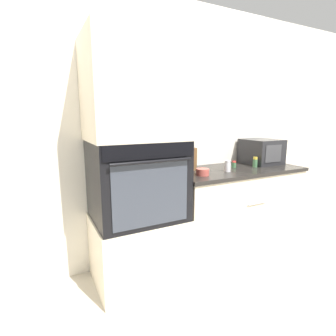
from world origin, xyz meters
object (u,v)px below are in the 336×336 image
(condiment_jar_near, at_px, (228,166))
(microwave, at_px, (261,151))
(condiment_jar_mid, at_px, (234,164))
(wall_oven, at_px, (137,180))
(bowl, at_px, (203,172))
(condiment_jar_far, at_px, (255,162))
(knife_block, at_px, (189,159))

(condiment_jar_near, bearing_deg, microwave, 16.44)
(microwave, xyz_separation_m, condiment_jar_mid, (-0.43, -0.05, -0.10))
(wall_oven, height_order, bowl, wall_oven)
(condiment_jar_near, height_order, condiment_jar_mid, condiment_jar_near)
(microwave, bearing_deg, condiment_jar_far, -148.37)
(condiment_jar_far, bearing_deg, condiment_jar_mid, 158.25)
(knife_block, xyz_separation_m, condiment_jar_far, (0.69, -0.18, -0.06))
(wall_oven, height_order, condiment_jar_far, wall_oven)
(microwave, bearing_deg, condiment_jar_near, -163.56)
(microwave, relative_size, knife_block, 1.43)
(condiment_jar_near, relative_size, condiment_jar_mid, 1.56)
(wall_oven, xyz_separation_m, knife_block, (0.58, 0.14, 0.11))
(condiment_jar_mid, bearing_deg, condiment_jar_far, -21.75)
(condiment_jar_mid, bearing_deg, condiment_jar_near, -145.69)
(condiment_jar_far, bearing_deg, wall_oven, 178.24)
(wall_oven, distance_m, condiment_jar_far, 1.28)
(wall_oven, relative_size, bowl, 6.26)
(microwave, distance_m, condiment_jar_mid, 0.44)
(microwave, distance_m, condiment_jar_near, 0.65)
(knife_block, height_order, condiment_jar_near, knife_block)
(wall_oven, xyz_separation_m, microwave, (1.50, 0.10, 0.14))
(condiment_jar_near, distance_m, condiment_jar_mid, 0.23)
(condiment_jar_far, bearing_deg, condiment_jar_near, -173.19)
(condiment_jar_near, relative_size, condiment_jar_far, 0.99)
(bowl, distance_m, condiment_jar_mid, 0.52)
(condiment_jar_mid, bearing_deg, wall_oven, -177.64)
(knife_block, relative_size, condiment_jar_far, 2.51)
(wall_oven, bearing_deg, knife_block, 13.27)
(wall_oven, relative_size, knife_block, 2.78)
(microwave, xyz_separation_m, bowl, (-0.92, -0.21, -0.10))
(knife_block, distance_m, condiment_jar_far, 0.72)
(condiment_jar_far, bearing_deg, knife_block, 165.65)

